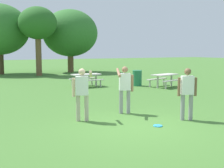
{
  "coord_description": "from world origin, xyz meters",
  "views": [
    {
      "loc": [
        -4.6,
        -6.81,
        2.21
      ],
      "look_at": [
        0.32,
        2.27,
        1.0
      ],
      "focal_mm": 47.02,
      "sensor_mm": 36.0,
      "label": 1
    }
  ],
  "objects_px": {
    "person_thrower": "(187,91)",
    "picnic_table_far": "(86,77)",
    "frisbee": "(158,126)",
    "trash_can_further_along": "(137,78)",
    "picnic_table_near": "(165,78)",
    "person_bystander": "(125,86)",
    "tree_far_right": "(70,33)",
    "tree_broad_center": "(38,24)",
    "person_catcher": "(82,90)"
  },
  "relations": [
    {
      "from": "person_catcher",
      "to": "frisbee",
      "type": "relative_size",
      "value": 6.13
    },
    {
      "from": "trash_can_further_along",
      "to": "tree_broad_center",
      "type": "bearing_deg",
      "value": 108.77
    },
    {
      "from": "person_bystander",
      "to": "picnic_table_near",
      "type": "relative_size",
      "value": 0.82
    },
    {
      "from": "person_catcher",
      "to": "frisbee",
      "type": "xyz_separation_m",
      "value": [
        1.68,
        -1.64,
        -0.95
      ]
    },
    {
      "from": "tree_broad_center",
      "to": "tree_far_right",
      "type": "distance_m",
      "value": 4.38
    },
    {
      "from": "frisbee",
      "to": "tree_far_right",
      "type": "relative_size",
      "value": 0.04
    },
    {
      "from": "picnic_table_near",
      "to": "tree_far_right",
      "type": "bearing_deg",
      "value": 93.37
    },
    {
      "from": "tree_far_right",
      "to": "person_thrower",
      "type": "bearing_deg",
      "value": -100.48
    },
    {
      "from": "person_thrower",
      "to": "frisbee",
      "type": "distance_m",
      "value": 1.58
    },
    {
      "from": "frisbee",
      "to": "trash_can_further_along",
      "type": "bearing_deg",
      "value": 60.27
    },
    {
      "from": "trash_can_further_along",
      "to": "tree_far_right",
      "type": "xyz_separation_m",
      "value": [
        0.29,
        12.34,
        3.32
      ]
    },
    {
      "from": "picnic_table_far",
      "to": "tree_far_right",
      "type": "height_order",
      "value": "tree_far_right"
    },
    {
      "from": "person_catcher",
      "to": "picnic_table_far",
      "type": "xyz_separation_m",
      "value": [
        3.51,
        7.79,
        -0.4
      ]
    },
    {
      "from": "person_thrower",
      "to": "picnic_table_far",
      "type": "bearing_deg",
      "value": 86.45
    },
    {
      "from": "picnic_table_far",
      "to": "tree_far_right",
      "type": "distance_m",
      "value": 12.14
    },
    {
      "from": "person_thrower",
      "to": "tree_far_right",
      "type": "distance_m",
      "value": 21.03
    },
    {
      "from": "frisbee",
      "to": "person_catcher",
      "type": "bearing_deg",
      "value": 135.57
    },
    {
      "from": "frisbee",
      "to": "picnic_table_far",
      "type": "bearing_deg",
      "value": 78.99
    },
    {
      "from": "tree_far_right",
      "to": "picnic_table_near",
      "type": "bearing_deg",
      "value": -86.63
    },
    {
      "from": "person_catcher",
      "to": "person_bystander",
      "type": "bearing_deg",
      "value": 9.63
    },
    {
      "from": "person_catcher",
      "to": "person_bystander",
      "type": "distance_m",
      "value": 1.74
    },
    {
      "from": "person_bystander",
      "to": "picnic_table_near",
      "type": "distance_m",
      "value": 7.74
    },
    {
      "from": "picnic_table_near",
      "to": "tree_far_right",
      "type": "relative_size",
      "value": 0.33
    },
    {
      "from": "person_catcher",
      "to": "picnic_table_far",
      "type": "relative_size",
      "value": 0.94
    },
    {
      "from": "person_bystander",
      "to": "tree_far_right",
      "type": "distance_m",
      "value": 19.61
    },
    {
      "from": "person_thrower",
      "to": "person_catcher",
      "type": "bearing_deg",
      "value": 153.58
    },
    {
      "from": "picnic_table_near",
      "to": "trash_can_further_along",
      "type": "relative_size",
      "value": 2.08
    },
    {
      "from": "picnic_table_far",
      "to": "tree_broad_center",
      "type": "height_order",
      "value": "tree_broad_center"
    },
    {
      "from": "person_bystander",
      "to": "trash_can_further_along",
      "type": "xyz_separation_m",
      "value": [
        4.72,
        6.41,
        -0.48
      ]
    },
    {
      "from": "picnic_table_near",
      "to": "trash_can_further_along",
      "type": "distance_m",
      "value": 1.71
    },
    {
      "from": "frisbee",
      "to": "tree_broad_center",
      "type": "xyz_separation_m",
      "value": [
        1.33,
        18.43,
        4.36
      ]
    },
    {
      "from": "person_bystander",
      "to": "frisbee",
      "type": "relative_size",
      "value": 6.13
    },
    {
      "from": "picnic_table_far",
      "to": "tree_far_right",
      "type": "relative_size",
      "value": 0.29
    },
    {
      "from": "frisbee",
      "to": "trash_can_further_along",
      "type": "relative_size",
      "value": 0.28
    },
    {
      "from": "person_catcher",
      "to": "picnic_table_far",
      "type": "distance_m",
      "value": 8.55
    },
    {
      "from": "tree_far_right",
      "to": "frisbee",
      "type": "bearing_deg",
      "value": -103.72
    },
    {
      "from": "tree_broad_center",
      "to": "tree_far_right",
      "type": "relative_size",
      "value": 0.96
    },
    {
      "from": "frisbee",
      "to": "trash_can_further_along",
      "type": "height_order",
      "value": "trash_can_further_along"
    },
    {
      "from": "frisbee",
      "to": "tree_broad_center",
      "type": "distance_m",
      "value": 18.99
    },
    {
      "from": "person_thrower",
      "to": "frisbee",
      "type": "xyz_separation_m",
      "value": [
        -1.26,
        -0.18,
        -0.93
      ]
    },
    {
      "from": "tree_broad_center",
      "to": "picnic_table_near",
      "type": "bearing_deg",
      "value": -68.37
    },
    {
      "from": "person_thrower",
      "to": "tree_broad_center",
      "type": "relative_size",
      "value": 0.28
    },
    {
      "from": "person_bystander",
      "to": "person_thrower",
      "type": "bearing_deg",
      "value": -55.04
    },
    {
      "from": "frisbee",
      "to": "trash_can_further_along",
      "type": "xyz_separation_m",
      "value": [
        4.76,
        8.34,
        0.47
      ]
    },
    {
      "from": "person_thrower",
      "to": "trash_can_further_along",
      "type": "xyz_separation_m",
      "value": [
        3.5,
        8.15,
        -0.46
      ]
    },
    {
      "from": "person_bystander",
      "to": "tree_far_right",
      "type": "bearing_deg",
      "value": 75.03
    },
    {
      "from": "person_catcher",
      "to": "tree_far_right",
      "type": "distance_m",
      "value": 20.39
    },
    {
      "from": "person_thrower",
      "to": "tree_far_right",
      "type": "relative_size",
      "value": 0.27
    },
    {
      "from": "person_thrower",
      "to": "trash_can_further_along",
      "type": "height_order",
      "value": "person_thrower"
    },
    {
      "from": "person_catcher",
      "to": "picnic_table_near",
      "type": "xyz_separation_m",
      "value": [
        7.53,
        5.39,
        -0.4
      ]
    }
  ]
}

